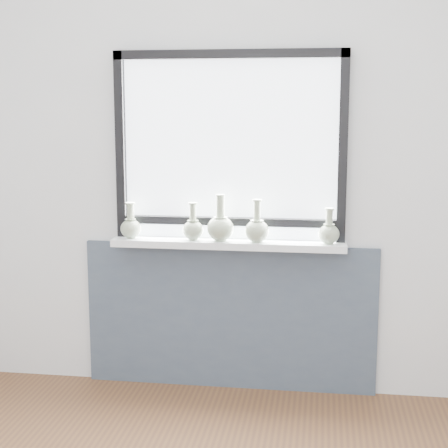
# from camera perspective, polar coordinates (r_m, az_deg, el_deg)

# --- Properties ---
(back_wall) EXTENTS (3.60, 0.02, 2.60)m
(back_wall) POSITION_cam_1_polar(r_m,az_deg,el_deg) (3.90, 0.55, 4.69)
(back_wall) COLOR silver
(back_wall) RESTS_ON ground
(apron_panel) EXTENTS (1.70, 0.03, 0.86)m
(apron_panel) POSITION_cam_1_polar(r_m,az_deg,el_deg) (4.04, 0.47, -7.72)
(apron_panel) COLOR #404D5C
(apron_panel) RESTS_ON ground
(windowsill) EXTENTS (1.32, 0.18, 0.04)m
(windowsill) POSITION_cam_1_polar(r_m,az_deg,el_deg) (3.86, 0.34, -1.65)
(windowsill) COLOR white
(windowsill) RESTS_ON apron_panel
(window) EXTENTS (1.30, 0.06, 1.05)m
(window) POSITION_cam_1_polar(r_m,az_deg,el_deg) (3.86, 0.48, 6.74)
(window) COLOR black
(window) RESTS_ON windowsill
(vase_a) EXTENTS (0.12, 0.12, 0.21)m
(vase_a) POSITION_cam_1_polar(r_m,az_deg,el_deg) (3.95, -7.76, -0.19)
(vase_a) COLOR #A2B394
(vase_a) RESTS_ON windowsill
(vase_b) EXTENTS (0.12, 0.12, 0.21)m
(vase_b) POSITION_cam_1_polar(r_m,az_deg,el_deg) (3.87, -2.60, -0.34)
(vase_b) COLOR #A2B394
(vase_b) RESTS_ON windowsill
(vase_c) EXTENTS (0.15, 0.15, 0.26)m
(vase_c) POSITION_cam_1_polar(r_m,az_deg,el_deg) (3.83, -0.31, -0.20)
(vase_c) COLOR #A2B394
(vase_c) RESTS_ON windowsill
(vase_d) EXTENTS (0.13, 0.13, 0.24)m
(vase_d) POSITION_cam_1_polar(r_m,az_deg,el_deg) (3.80, 2.75, -0.43)
(vase_d) COLOR #A2B394
(vase_d) RESTS_ON windowsill
(vase_e) EXTENTS (0.12, 0.12, 0.20)m
(vase_e) POSITION_cam_1_polar(r_m,az_deg,el_deg) (3.79, 8.71, -0.68)
(vase_e) COLOR #A2B394
(vase_e) RESTS_ON windowsill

